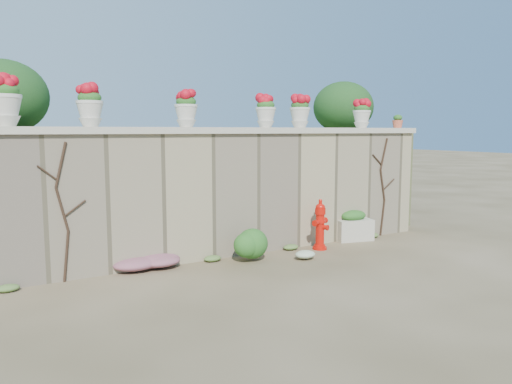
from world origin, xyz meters
TOP-DOWN VIEW (x-y plane):
  - ground at (0.00, 0.00)m, footprint 80.00×80.00m
  - stone_wall at (0.00, 1.80)m, footprint 8.00×0.40m
  - wall_cap at (0.00, 1.80)m, footprint 8.10×0.52m
  - raised_fill at (0.00, 5.00)m, footprint 9.00×6.00m
  - back_shrub_left at (-3.20, 3.00)m, footprint 1.30×1.30m
  - back_shrub_right at (3.40, 3.00)m, footprint 1.30×1.30m
  - vine_left at (-2.67, 1.58)m, footprint 0.60×0.04m
  - vine_right at (3.23, 1.58)m, footprint 0.60×0.04m
  - fire_hydrant at (1.46, 1.29)m, footprint 0.37×0.27m
  - planter_box at (2.46, 1.55)m, footprint 0.76×0.55m
  - green_shrub at (0.04, 1.25)m, footprint 0.65×0.59m
  - magenta_clump at (-1.53, 1.55)m, footprint 0.95×0.63m
  - white_flowers at (0.91, 0.82)m, footprint 0.52×0.41m
  - urn_pot_0 at (-3.28, 1.80)m, footprint 0.42×0.42m
  - urn_pot_1 at (-2.22, 1.80)m, footprint 0.37×0.37m
  - urn_pot_2 at (-0.78, 1.80)m, footprint 0.36×0.36m
  - urn_pot_3 at (0.67, 1.80)m, footprint 0.35×0.35m
  - urn_pot_4 at (1.38, 1.80)m, footprint 0.36×0.36m
  - urn_pot_5 at (2.83, 1.80)m, footprint 0.34×0.34m
  - terracotta_pot at (3.80, 1.80)m, footprint 0.22×0.22m

SIDE VIEW (x-z plane):
  - ground at x=0.00m, z-range 0.00..0.00m
  - white_flowers at x=0.91m, z-range 0.00..0.19m
  - magenta_clump at x=-1.53m, z-range 0.00..0.25m
  - planter_box at x=2.46m, z-range -0.02..0.55m
  - green_shrub at x=0.04m, z-range 0.00..0.62m
  - fire_hydrant at x=1.46m, z-range 0.00..0.87m
  - vine_left at x=-2.67m, z-range 0.04..1.94m
  - vine_right at x=3.23m, z-range 0.04..1.94m
  - stone_wall at x=0.00m, z-range 0.00..2.00m
  - raised_fill at x=0.00m, z-range 0.00..2.00m
  - wall_cap at x=0.00m, z-range 2.00..2.10m
  - terracotta_pot at x=3.80m, z-range 2.09..2.35m
  - urn_pot_5 at x=2.83m, z-range 2.10..2.63m
  - urn_pot_3 at x=0.67m, z-range 2.10..2.64m
  - urn_pot_2 at x=-0.78m, z-range 2.10..2.66m
  - urn_pot_4 at x=1.38m, z-range 2.10..2.66m
  - urn_pot_1 at x=-2.22m, z-range 2.10..2.68m
  - urn_pot_0 at x=-3.28m, z-range 2.10..2.76m
  - back_shrub_left at x=-3.20m, z-range 2.00..3.10m
  - back_shrub_right at x=3.40m, z-range 2.00..3.10m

